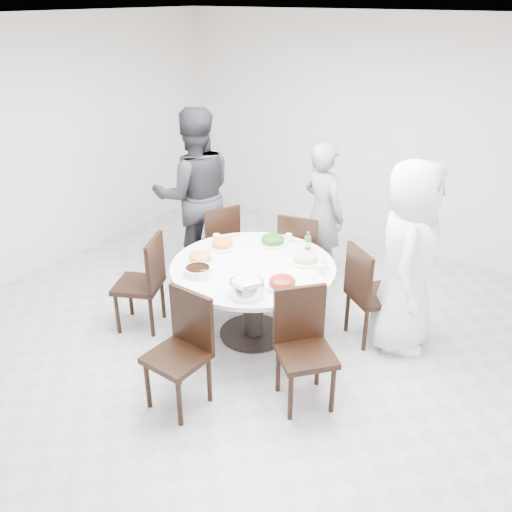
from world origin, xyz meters
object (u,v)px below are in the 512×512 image
Objects in this scene: rice_bowl at (247,288)px; beverage_bottle at (308,242)px; dining_table at (253,301)px; chair_nw at (214,244)px; diner_middle at (323,214)px; chair_n at (302,253)px; diner_right at (408,258)px; chair_se at (306,352)px; soup_bowl at (198,271)px; chair_s at (177,355)px; chair_ne at (375,293)px; diner_left at (195,195)px; chair_sw at (138,283)px.

rice_bowl is 1.33× the size of beverage_bottle.
rice_bowl is at bearing -60.65° from dining_table.
diner_middle is (0.93, 0.74, 0.32)m from chair_nw.
chair_n is 1.33m from diner_right.
dining_table is at bearing 111.92° from diner_middle.
chair_se reaches higher than soup_bowl.
beverage_bottle is at bearing 89.26° from rice_bowl.
dining_table is 1.58× the size of chair_s.
chair_se is at bearing -31.87° from dining_table.
diner_middle is at bearing 94.12° from chair_s.
chair_s is (-0.87, -1.74, 0.00)m from chair_ne.
chair_ne is at bearing 65.38° from chair_s.
diner_left is 1.56m from beverage_bottle.
chair_n reaches higher than soup_bowl.
diner_right is 2.46m from diner_left.
soup_bowl is (-1.24, -1.03, 0.31)m from chair_ne.
beverage_bottle is at bearing 43.69° from chair_ne.
diner_left is at bearing 151.05° from dining_table.
dining_table is 0.85× the size of diner_right.
chair_se is 1.21m from soup_bowl.
chair_n and chair_s have the same top height.
chair_n is 1.00× the size of chair_s.
chair_n is 2.11m from chair_s.
soup_bowl reaches higher than dining_table.
beverage_bottle reaches higher than chair_ne.
chair_s is at bearing 51.32° from chair_nw.
diner_middle reaches higher than chair_s.
chair_sw is at bearing -175.18° from soup_bowl.
chair_n and chair_se have the same top height.
soup_bowl is (-0.36, 0.71, 0.31)m from chair_s.
soup_bowl is (0.71, 0.06, 0.31)m from chair_sw.
beverage_bottle reaches higher than rice_bowl.
chair_nw is at bearing 35.22° from chair_ne.
chair_ne is 1.00× the size of chair_n.
chair_s is (0.08, -1.14, 0.10)m from dining_table.
chair_nw is at bearing 122.25° from soup_bowl.
dining_table is 6.28× the size of soup_bowl.
chair_ne is 2.27m from diner_left.
chair_n is at bearing 92.20° from dining_table.
diner_right reaches higher than dining_table.
chair_nw is (-0.95, 0.62, 0.10)m from dining_table.
chair_ne is 1.90m from chair_nw.
soup_bowl is 1.13× the size of beverage_bottle.
chair_sw is (-1.00, -0.49, 0.10)m from dining_table.
beverage_bottle is at bearing 124.25° from diner_left.
chair_ne is at bearing 93.90° from chair_sw.
dining_table is at bearing 90.64° from chair_sw.
chair_sw is 1.66m from beverage_bottle.
chair_n is 0.54× the size of diner_right.
chair_ne is at bearing 110.54° from chair_nw.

